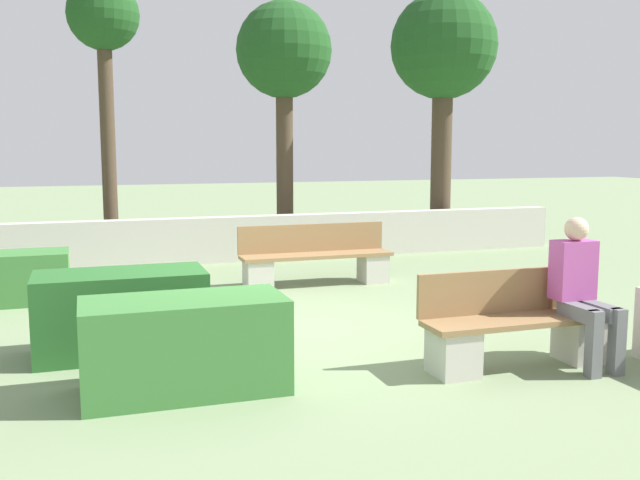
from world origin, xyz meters
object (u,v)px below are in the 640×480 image
object	(u,v)px
bench_left_side	(316,261)
tree_rightmost	(444,52)
person_seated_man	(582,285)
bench_front	(517,331)
tree_center_right	(284,56)
tree_center_left	(104,30)

from	to	relation	value
bench_left_side	tree_rightmost	bearing A→B (deg)	44.25
person_seated_man	tree_rightmost	xyz separation A→B (m)	(2.48, 7.36, 3.02)
bench_front	bench_left_side	size ratio (longest dim) A/B	0.82
bench_left_side	person_seated_man	world-z (taller)	person_seated_man
bench_left_side	tree_center_right	distance (m)	4.77
bench_front	tree_center_left	world-z (taller)	tree_center_left
bench_front	tree_rightmost	bearing A→B (deg)	67.11
bench_front	tree_center_right	distance (m)	8.29
person_seated_man	tree_center_right	xyz separation A→B (m)	(-0.59, 7.75, 2.87)
tree_center_right	bench_front	bearing A→B (deg)	-89.80
person_seated_man	tree_center_right	bearing A→B (deg)	94.38
bench_left_side	person_seated_man	xyz separation A→B (m)	(1.10, -4.31, 0.40)
person_seated_man	tree_center_right	size ratio (longest dim) A/B	0.29
bench_front	tree_center_right	xyz separation A→B (m)	(-0.03, 7.61, 3.28)
tree_center_left	tree_center_right	distance (m)	3.19
tree_center_right	tree_rightmost	world-z (taller)	tree_rightmost
tree_center_left	bench_front	bearing A→B (deg)	-67.43
bench_front	bench_left_side	xyz separation A→B (m)	(-0.53, 4.17, 0.02)
tree_center_left	tree_center_right	world-z (taller)	tree_center_left
bench_front	tree_center_left	size ratio (longest dim) A/B	0.37
tree_center_left	tree_rightmost	distance (m)	6.26
bench_front	person_seated_man	size ratio (longest dim) A/B	1.33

